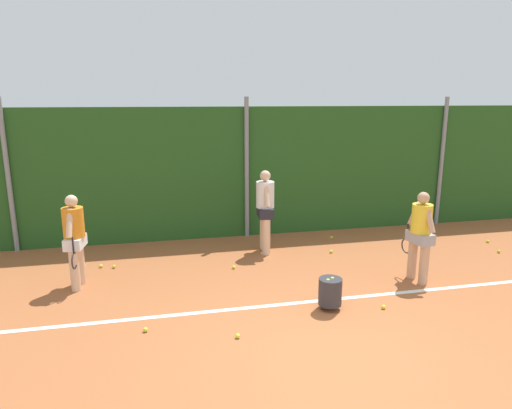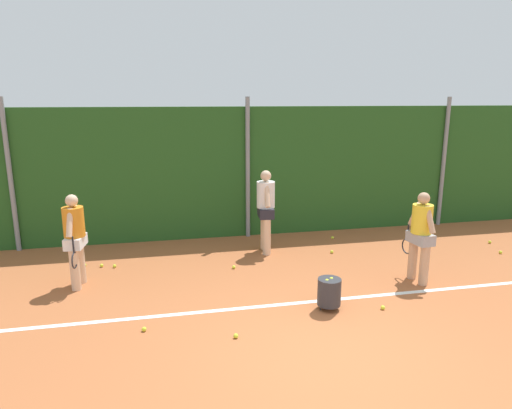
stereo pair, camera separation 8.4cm
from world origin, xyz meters
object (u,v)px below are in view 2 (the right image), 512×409
object	(u,v)px
player_foreground_near	(421,232)
tennis_ball_8	(236,336)
tennis_ball_2	(332,238)
tennis_ball_3	(501,252)
ball_hopper	(329,292)
player_midcourt	(75,236)
tennis_ball_1	(490,242)
tennis_ball_6	(383,308)
tennis_ball_10	(85,265)
tennis_ball_5	(115,266)
tennis_ball_7	(144,329)
tennis_ball_0	(102,265)
tennis_ball_4	(332,252)
tennis_ball_9	(234,267)
player_backcourt_far	(266,207)

from	to	relation	value
player_foreground_near	tennis_ball_8	bearing A→B (deg)	103.36
tennis_ball_2	tennis_ball_3	distance (m)	3.52
ball_hopper	tennis_ball_2	distance (m)	3.68
player_midcourt	tennis_ball_2	xyz separation A→B (m)	(5.30, 1.65, -0.88)
player_foreground_near	tennis_ball_3	bearing A→B (deg)	-75.99
tennis_ball_1	tennis_ball_3	distance (m)	0.70
tennis_ball_2	tennis_ball_6	distance (m)	3.63
tennis_ball_6	tennis_ball_10	distance (m)	5.59
tennis_ball_5	tennis_ball_6	bearing A→B (deg)	-32.81
player_foreground_near	ball_hopper	xyz separation A→B (m)	(-1.94, -0.73, -0.61)
tennis_ball_10	player_foreground_near	bearing A→B (deg)	-18.48
tennis_ball_7	tennis_ball_8	distance (m)	1.31
tennis_ball_0	player_foreground_near	bearing A→B (deg)	-18.68
tennis_ball_4	tennis_ball_9	distance (m)	2.21
tennis_ball_2	tennis_ball_7	bearing A→B (deg)	-139.81
tennis_ball_3	tennis_ball_4	world-z (taller)	same
tennis_ball_4	player_midcourt	bearing A→B (deg)	-171.82
tennis_ball_5	tennis_ball_7	size ratio (longest dim) A/B	1.00
tennis_ball_2	tennis_ball_9	distance (m)	2.90
tennis_ball_0	tennis_ball_5	size ratio (longest dim) A/B	1.00
tennis_ball_8	tennis_ball_9	distance (m)	2.59
tennis_ball_7	tennis_ball_0	bearing A→B (deg)	107.67
player_foreground_near	tennis_ball_4	xyz separation A→B (m)	(-0.94, 1.72, -0.87)
player_midcourt	tennis_ball_10	world-z (taller)	player_midcourt
tennis_ball_7	tennis_ball_10	distance (m)	3.06
player_foreground_near	tennis_ball_8	world-z (taller)	player_foreground_near
tennis_ball_1	tennis_ball_9	distance (m)	5.89
tennis_ball_3	tennis_ball_10	size ratio (longest dim) A/B	1.00
player_backcourt_far	tennis_ball_4	xyz separation A→B (m)	(1.34, -0.40, -0.95)
tennis_ball_1	tennis_ball_3	world-z (taller)	same
player_foreground_near	tennis_ball_10	size ratio (longest dim) A/B	24.51
player_backcourt_far	tennis_ball_0	world-z (taller)	player_backcourt_far
tennis_ball_6	tennis_ball_10	xyz separation A→B (m)	(-4.79, 2.89, 0.00)
tennis_ball_3	tennis_ball_4	xyz separation A→B (m)	(-3.46, 0.76, 0.00)
tennis_ball_3	tennis_ball_1	bearing A→B (deg)	68.27
tennis_ball_2	tennis_ball_5	xyz separation A→B (m)	(-4.78, -0.87, 0.00)
tennis_ball_4	tennis_ball_7	distance (m)	4.57
player_foreground_near	tennis_ball_3	distance (m)	2.84
tennis_ball_6	tennis_ball_8	xyz separation A→B (m)	(-2.36, -0.38, 0.00)
tennis_ball_6	tennis_ball_10	bearing A→B (deg)	148.89
player_backcourt_far	ball_hopper	xyz separation A→B (m)	(0.34, -2.85, -0.69)
tennis_ball_1	tennis_ball_9	world-z (taller)	same
player_midcourt	tennis_ball_10	size ratio (longest dim) A/B	24.62
tennis_ball_4	tennis_ball_9	xyz separation A→B (m)	(-2.16, -0.45, 0.00)
tennis_ball_1	tennis_ball_9	bearing A→B (deg)	-176.60
ball_hopper	tennis_ball_7	size ratio (longest dim) A/B	7.78
tennis_ball_2	tennis_ball_6	size ratio (longest dim) A/B	1.00
player_foreground_near	ball_hopper	bearing A→B (deg)	103.64
tennis_ball_0	tennis_ball_8	bearing A→B (deg)	-56.60
tennis_ball_7	tennis_ball_10	xyz separation A→B (m)	(-1.19, 2.82, 0.00)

